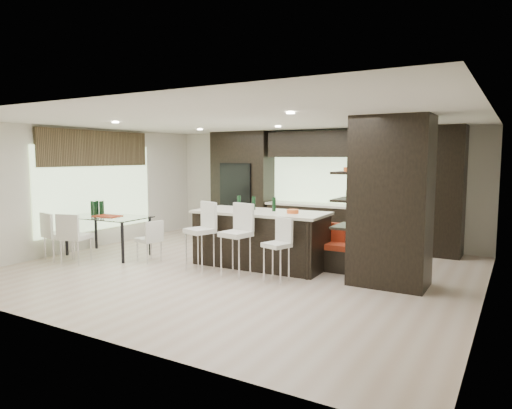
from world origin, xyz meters
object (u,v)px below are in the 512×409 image
Objects in this scene: dining_table at (108,236)px; chair_end at (149,242)px; bench at (324,255)px; stool_mid at (236,247)px; chair_far at (58,238)px; chair_near at (76,240)px; kitchen_island at (261,238)px; floor_vase at (371,245)px; stool_right at (277,256)px; stool_left at (200,243)px.

chair_end is (1.14, 0.00, -0.03)m from dining_table.
bench is at bearing 12.38° from dining_table.
stool_mid is 3.83m from chair_far.
chair_near is at bearing -93.10° from dining_table.
kitchen_island is 2.03× the size of floor_vase.
kitchen_island is 3.32m from dining_table.
floor_vase reaches higher than kitchen_island.
bench is 3.42m from chair_end.
chair_near is at bearing -156.77° from bench.
chair_end is (-3.20, -1.20, 0.13)m from bench.
kitchen_island is 2.97× the size of stool_right.
stool_left reaches higher than chair_near.
chair_far is at bearing 126.73° from chair_end.
floor_vase is at bearing -27.31° from bench.
stool_right reaches higher than bench.
stool_left is 3.07m from chair_far.
kitchen_island is 2.84× the size of chair_far.
chair_near is 1.40m from chair_end.
stool_mid reaches higher than stool_right.
dining_table is at bearing 75.54° from chair_near.
kitchen_island is 1.16m from stool_left.
dining_table is (-3.22, 0.06, -0.10)m from stool_mid.
stool_mid is 1.14× the size of chair_far.
bench is at bearing 57.97° from stool_mid.
stool_right is 2.85m from chair_end.
stool_right is 4.07m from chair_near.
stool_left is 1.55m from stool_right.
chair_near reaches higher than bench.
stool_right is 0.50× the size of dining_table.
dining_table is at bearing -162.85° from stool_left.
chair_far is at bearing -159.31° from stool_mid.
stool_mid is 0.82× the size of floor_vase.
bench is 4.79m from chair_near.
stool_left is 2.45m from dining_table.
bench is at bearing 154.28° from floor_vase.
chair_near reaches higher than chair_far.
dining_table is at bearing 67.78° from chair_far.
stool_left is at bearing 25.44° from chair_far.
chair_end is at bearing 37.05° from chair_far.
chair_near is at bearing -164.03° from floor_vase.
chair_far reaches higher than bench.
stool_left is 2.56m from chair_near.
floor_vase is at bearing 29.91° from stool_mid.
dining_table is 0.81m from chair_near.
stool_left is 2.30m from bench.
floor_vase reaches higher than chair_near.
stool_left is at bearing -4.56° from dining_table.
chair_far is (-4.88, -2.01, 0.20)m from bench.
chair_far is at bearing -158.88° from kitchen_island.
stool_right is 0.96× the size of chair_far.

